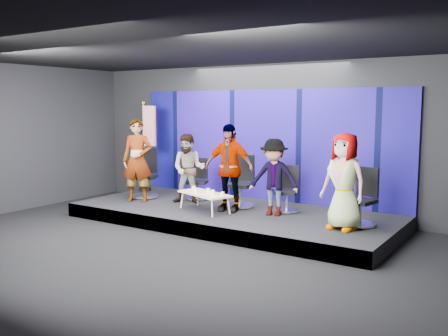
# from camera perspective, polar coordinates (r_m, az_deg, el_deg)

# --- Properties ---
(ground) EXTENTS (10.00, 10.00, 0.00)m
(ground) POSITION_cam_1_polar(r_m,az_deg,el_deg) (8.94, -7.83, -9.32)
(ground) COLOR black
(ground) RESTS_ON ground
(room_walls) EXTENTS (10.02, 8.02, 3.51)m
(room_walls) POSITION_cam_1_polar(r_m,az_deg,el_deg) (8.58, -8.11, 6.44)
(room_walls) COLOR black
(room_walls) RESTS_ON ground
(riser) EXTENTS (7.00, 3.00, 0.30)m
(riser) POSITION_cam_1_polar(r_m,az_deg,el_deg) (10.85, 0.90, -5.50)
(riser) COLOR black
(riser) RESTS_ON ground
(backdrop) EXTENTS (7.00, 0.08, 2.60)m
(backdrop) POSITION_cam_1_polar(r_m,az_deg,el_deg) (11.87, 4.67, 2.65)
(backdrop) COLOR #070A52
(backdrop) RESTS_ON riser
(chair_a) EXTENTS (0.90, 0.90, 1.19)m
(chair_a) POSITION_cam_1_polar(r_m,az_deg,el_deg) (12.28, -8.98, -1.53)
(chair_a) COLOR silver
(chair_a) RESTS_ON riser
(panelist_a) EXTENTS (0.84, 0.73, 1.93)m
(panelist_a) POSITION_cam_1_polar(r_m,az_deg,el_deg) (11.73, -9.87, 0.87)
(panelist_a) COLOR black
(panelist_a) RESTS_ON riser
(chair_b) EXTENTS (0.72, 0.72, 0.98)m
(chair_b) POSITION_cam_1_polar(r_m,az_deg,el_deg) (11.92, -3.00, -2.05)
(chair_b) COLOR silver
(chair_b) RESTS_ON riser
(panelist_b) EXTENTS (0.94, 0.85, 1.59)m
(panelist_b) POSITION_cam_1_polar(r_m,az_deg,el_deg) (11.40, -4.04, -0.08)
(panelist_b) COLOR black
(panelist_b) RESTS_ON riser
(chair_c) EXTENTS (0.73, 0.73, 1.14)m
(chair_c) POSITION_cam_1_polar(r_m,az_deg,el_deg) (11.01, 1.94, -2.53)
(chair_c) COLOR silver
(chair_c) RESTS_ON riser
(panelist_c) EXTENTS (1.14, 0.61, 1.85)m
(panelist_c) POSITION_cam_1_polar(r_m,az_deg,el_deg) (10.50, 0.55, 0.03)
(panelist_c) COLOR black
(panelist_c) RESTS_ON riser
(chair_d) EXTENTS (0.64, 0.64, 0.97)m
(chair_d) POSITION_cam_1_polar(r_m,az_deg,el_deg) (10.62, 7.28, -3.26)
(chair_d) COLOR silver
(chair_d) RESTS_ON riser
(panelist_d) EXTENTS (1.11, 0.77, 1.56)m
(panelist_d) POSITION_cam_1_polar(r_m,az_deg,el_deg) (10.14, 5.71, -1.07)
(panelist_d) COLOR black
(panelist_d) RESTS_ON riser
(chair_e) EXTENTS (0.73, 0.73, 1.08)m
(chair_e) POSITION_cam_1_polar(r_m,az_deg,el_deg) (9.64, 15.43, -4.29)
(chair_e) COLOR silver
(chair_e) RESTS_ON riser
(panelist_e) EXTENTS (0.96, 0.73, 1.75)m
(panelist_e) POSITION_cam_1_polar(r_m,az_deg,el_deg) (9.17, 13.55, -1.50)
(panelist_e) COLOR black
(panelist_e) RESTS_ON riser
(coffee_table) EXTENTS (1.38, 0.93, 0.39)m
(coffee_table) POSITION_cam_1_polar(r_m,az_deg,el_deg) (10.56, -2.24, -3.02)
(coffee_table) COLOR tan
(coffee_table) RESTS_ON riser
(mug_a) EXTENTS (0.08, 0.08, 0.09)m
(mug_a) POSITION_cam_1_polar(r_m,az_deg,el_deg) (10.90, -3.51, -2.30)
(mug_a) COLOR silver
(mug_a) RESTS_ON coffee_table
(mug_b) EXTENTS (0.08, 0.08, 0.10)m
(mug_b) POSITION_cam_1_polar(r_m,az_deg,el_deg) (10.63, -3.30, -2.52)
(mug_b) COLOR silver
(mug_b) RESTS_ON coffee_table
(mug_c) EXTENTS (0.08, 0.08, 0.10)m
(mug_c) POSITION_cam_1_polar(r_m,az_deg,el_deg) (10.56, -1.81, -2.59)
(mug_c) COLOR silver
(mug_c) RESTS_ON coffee_table
(mug_d) EXTENTS (0.09, 0.09, 0.10)m
(mug_d) POSITION_cam_1_polar(r_m,az_deg,el_deg) (10.29, -1.32, -2.82)
(mug_d) COLOR silver
(mug_d) RESTS_ON coffee_table
(mug_e) EXTENTS (0.07, 0.07, 0.09)m
(mug_e) POSITION_cam_1_polar(r_m,az_deg,el_deg) (10.16, -0.17, -3.00)
(mug_e) COLOR silver
(mug_e) RESTS_ON coffee_table
(flag_stand) EXTENTS (0.54, 0.31, 2.35)m
(flag_stand) POSITION_cam_1_polar(r_m,az_deg,el_deg) (13.06, -8.74, 2.74)
(flag_stand) COLOR black
(flag_stand) RESTS_ON riser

